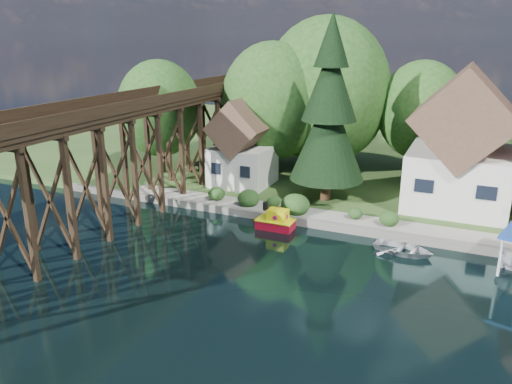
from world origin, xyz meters
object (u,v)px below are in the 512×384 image
Objects in this scene: trestle_bridge at (131,148)px; boat_white_a at (404,247)px; house_left at (461,149)px; conifer at (329,114)px; shed at (243,148)px; tugboat at (276,221)px.

trestle_bridge is 11.45× the size of boat_white_a.
conifer is (-9.85, -2.78, 2.49)m from house_left.
shed is at bearing 61.81° from trestle_bridge.
trestle_bridge reaches higher than tugboat.
shed is at bearing 171.05° from conifer.
boat_white_a is at bearing 2.51° from trestle_bridge.
boat_white_a is (9.15, -0.59, -0.20)m from tugboat.
tugboat is at bearing 7.48° from trestle_bridge.
conifer reaches higher than boat_white_a.
trestle_bridge is at bearing 102.13° from boat_white_a.
boat_white_a is (20.50, 0.90, -4.95)m from trestle_bridge.
conifer is (13.15, 8.04, 2.27)m from trestle_bridge.
house_left is 15.61m from tugboat.
boat_white_a is at bearing -44.20° from conifer.
conifer is at bearing 55.43° from boat_white_a.
boat_white_a is at bearing -3.70° from tugboat.
house_left reaches higher than tugboat.
house_left is (23.00, 10.83, -0.21)m from trestle_bridge.
conifer reaches higher than trestle_bridge.
shed is 2.03× the size of boat_white_a.
tugboat is (-11.65, -9.34, -4.54)m from house_left.
conifer is 9.78m from tugboat.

